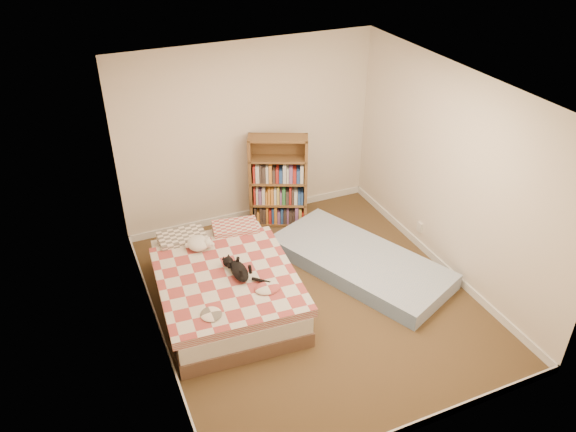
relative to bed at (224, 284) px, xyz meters
name	(u,v)px	position (x,y,z in m)	size (l,w,h in m)	color
room	(314,210)	(0.93, -0.35, 0.95)	(3.51, 4.01, 2.51)	#4E3C21
bed	(224,284)	(0.00, 0.00, 0.00)	(1.58, 2.09, 0.53)	brown
bookshelf	(278,191)	(1.21, 1.34, 0.26)	(0.89, 0.57, 1.31)	brown
floor_mattress	(360,262)	(1.73, -0.08, -0.14)	(1.00, 2.23, 0.20)	#7394C1
black_cat	(239,269)	(0.12, -0.19, 0.30)	(0.29, 0.64, 0.14)	black
white_dog	(199,243)	(-0.14, 0.46, 0.31)	(0.31, 0.34, 0.14)	silver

